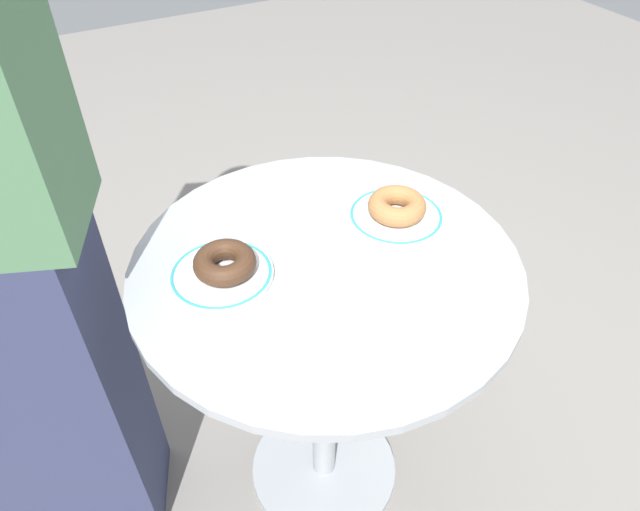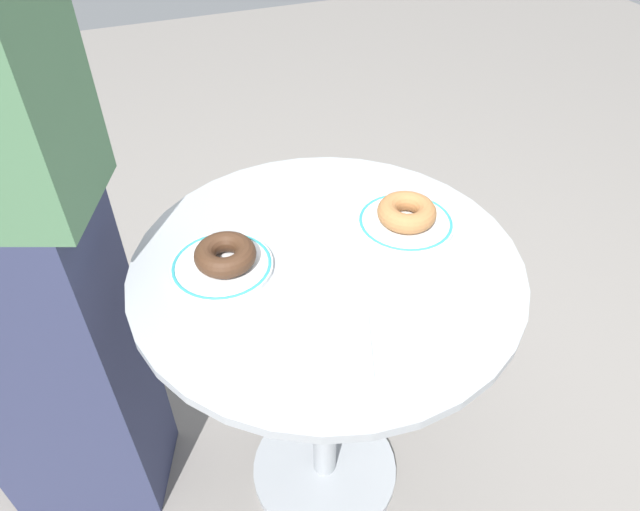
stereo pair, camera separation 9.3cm
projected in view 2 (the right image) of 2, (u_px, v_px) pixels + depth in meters
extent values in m
cube|color=gray|center=(325.00, 472.00, 1.49)|extent=(7.00, 7.00, 0.02)
cylinder|color=#999EA3|center=(327.00, 265.00, 1.01)|extent=(0.69, 0.69, 0.02)
cylinder|color=#999EA3|center=(325.00, 385.00, 1.24)|extent=(0.06, 0.06, 0.68)
cylinder|color=#999EA3|center=(325.00, 468.00, 1.47)|extent=(0.36, 0.36, 0.03)
cylinder|color=white|center=(222.00, 266.00, 0.98)|extent=(0.18, 0.18, 0.01)
torus|color=teal|center=(222.00, 265.00, 0.98)|extent=(0.17, 0.17, 0.01)
cylinder|color=white|center=(405.00, 223.00, 1.07)|extent=(0.18, 0.18, 0.01)
torus|color=teal|center=(406.00, 222.00, 1.07)|extent=(0.18, 0.18, 0.01)
torus|color=#422819|center=(225.00, 254.00, 0.97)|extent=(0.12, 0.12, 0.04)
torus|color=#A36B3D|center=(407.00, 212.00, 1.06)|extent=(0.12, 0.12, 0.04)
cube|color=white|center=(324.00, 342.00, 0.86)|extent=(0.18, 0.18, 0.01)
cube|color=#2D3351|center=(52.00, 368.00, 1.20)|extent=(0.40, 0.33, 0.85)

